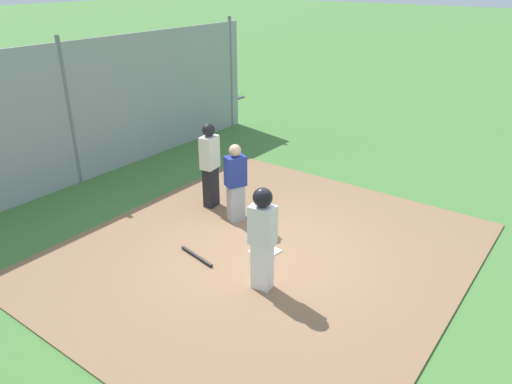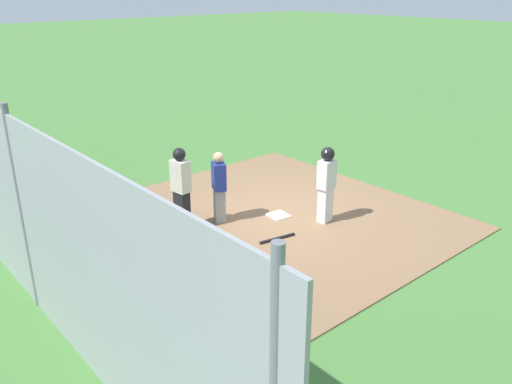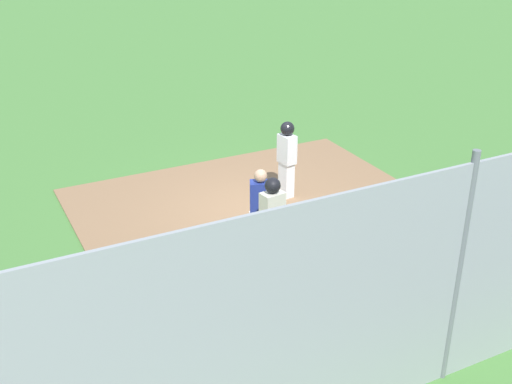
{
  "view_description": "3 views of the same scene",
  "coord_description": "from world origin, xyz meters",
  "px_view_note": "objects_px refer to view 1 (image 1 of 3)",
  "views": [
    {
      "loc": [
        6.03,
        4.26,
        4.56
      ],
      "look_at": [
        -0.63,
        -0.66,
        0.78
      ],
      "focal_mm": 34.06,
      "sensor_mm": 36.0,
      "label": 1
    },
    {
      "loc": [
        7.93,
        -7.49,
        4.92
      ],
      "look_at": [
        0.34,
        -0.96,
        0.96
      ],
      "focal_mm": 37.01,
      "sensor_mm": 36.0,
      "label": 2
    },
    {
      "loc": [
        -5.42,
        -10.39,
        6.08
      ],
      "look_at": [
        -0.4,
        -0.49,
        0.84
      ],
      "focal_mm": 45.0,
      "sensor_mm": 36.0,
      "label": 3
    }
  ],
  "objects_px": {
    "umpire": "(210,163)",
    "baseball_bat": "(197,256)",
    "home_plate": "(265,251)",
    "catcher": "(236,182)",
    "runner": "(262,232)"
  },
  "relations": [
    {
      "from": "catcher",
      "to": "umpire",
      "type": "relative_size",
      "value": 0.88
    },
    {
      "from": "home_plate",
      "to": "runner",
      "type": "relative_size",
      "value": 0.26
    },
    {
      "from": "home_plate",
      "to": "catcher",
      "type": "bearing_deg",
      "value": -119.1
    },
    {
      "from": "umpire",
      "to": "baseball_bat",
      "type": "xyz_separation_m",
      "value": [
        1.72,
        1.16,
        -0.92
      ]
    },
    {
      "from": "umpire",
      "to": "home_plate",
      "type": "bearing_deg",
      "value": -30.99
    },
    {
      "from": "catcher",
      "to": "baseball_bat",
      "type": "relative_size",
      "value": 1.91
    },
    {
      "from": "home_plate",
      "to": "umpire",
      "type": "height_order",
      "value": "umpire"
    },
    {
      "from": "catcher",
      "to": "baseball_bat",
      "type": "xyz_separation_m",
      "value": [
        1.51,
        0.33,
        -0.79
      ]
    },
    {
      "from": "catcher",
      "to": "umpire",
      "type": "bearing_deg",
      "value": -168.58
    },
    {
      "from": "home_plate",
      "to": "umpire",
      "type": "distance_m",
      "value": 2.36
    },
    {
      "from": "catcher",
      "to": "runner",
      "type": "relative_size",
      "value": 0.93
    },
    {
      "from": "umpire",
      "to": "runner",
      "type": "bearing_deg",
      "value": -41.83
    },
    {
      "from": "catcher",
      "to": "umpire",
      "type": "xyz_separation_m",
      "value": [
        -0.21,
        -0.83,
        0.13
      ]
    },
    {
      "from": "home_plate",
      "to": "catcher",
      "type": "relative_size",
      "value": 0.28
    },
    {
      "from": "home_plate",
      "to": "runner",
      "type": "distance_m",
      "value": 1.43
    }
  ]
}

